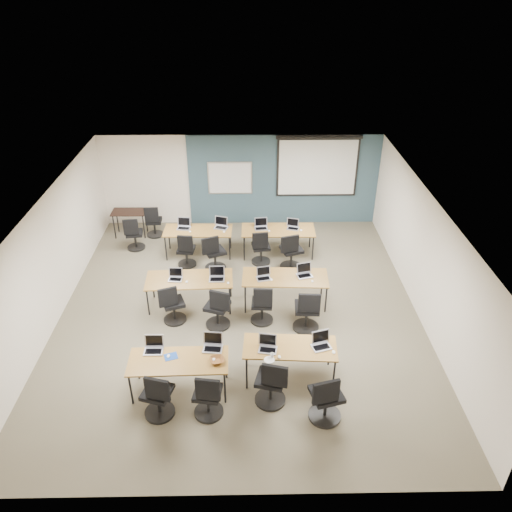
{
  "coord_description": "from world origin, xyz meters",
  "views": [
    {
      "loc": [
        0.22,
        -9.06,
        6.85
      ],
      "look_at": [
        0.38,
        0.4,
        1.23
      ],
      "focal_mm": 35.0,
      "sensor_mm": 36.0,
      "label": 1
    }
  ],
  "objects_px": {
    "laptop_5": "(217,276)",
    "laptop_11": "(293,226)",
    "task_chair_4": "(173,307)",
    "laptop_10": "(261,226)",
    "task_chair_3": "(326,401)",
    "laptop_6": "(264,275)",
    "utility_table": "(129,214)",
    "task_chair_8": "(186,253)",
    "laptop_9": "(221,225)",
    "laptop_1": "(213,345)",
    "laptop_2": "(268,346)",
    "task_chair_7": "(307,313)",
    "training_table_back_right": "(278,231)",
    "laptop_8": "(184,226)",
    "projector_screen": "(318,163)",
    "training_table_front_left": "(178,362)",
    "task_chair_0": "(158,398)",
    "task_chair_1": "(208,398)",
    "task_chair_9": "(214,255)",
    "training_table_back_left": "(198,232)",
    "laptop_7": "(304,272)",
    "task_chair_5": "(218,311)",
    "laptop_4": "(175,276)",
    "task_chair_10": "(261,250)",
    "task_chair_2": "(271,385)",
    "laptop_3": "(321,343)",
    "training_table_front_right": "(290,349)",
    "spare_chair_b": "(134,236)",
    "task_chair_6": "(262,307)",
    "training_table_mid_left": "(189,280)",
    "training_table_mid_right": "(285,278)",
    "spare_chair_a": "(154,224)"
  },
  "relations": [
    {
      "from": "laptop_8",
      "to": "task_chair_8",
      "type": "bearing_deg",
      "value": -74.25
    },
    {
      "from": "training_table_back_left",
      "to": "laptop_5",
      "type": "relative_size",
      "value": 5.2
    },
    {
      "from": "laptop_6",
      "to": "task_chair_10",
      "type": "bearing_deg",
      "value": 77.84
    },
    {
      "from": "training_table_front_left",
      "to": "laptop_3",
      "type": "relative_size",
      "value": 5.16
    },
    {
      "from": "training_table_mid_right",
      "to": "training_table_back_left",
      "type": "height_order",
      "value": "same"
    },
    {
      "from": "training_table_mid_left",
      "to": "laptop_3",
      "type": "relative_size",
      "value": 5.61
    },
    {
      "from": "spare_chair_b",
      "to": "training_table_back_right",
      "type": "bearing_deg",
      "value": -11.47
    },
    {
      "from": "task_chair_8",
      "to": "laptop_9",
      "type": "relative_size",
      "value": 2.73
    },
    {
      "from": "task_chair_2",
      "to": "laptop_6",
      "type": "bearing_deg",
      "value": 105.15
    },
    {
      "from": "laptop_9",
      "to": "laptop_11",
      "type": "distance_m",
      "value": 1.91
    },
    {
      "from": "laptop_7",
      "to": "utility_table",
      "type": "xyz_separation_m",
      "value": [
        -4.63,
        3.34,
        -0.13
      ]
    },
    {
      "from": "projector_screen",
      "to": "laptop_10",
      "type": "height_order",
      "value": "projector_screen"
    },
    {
      "from": "task_chair_0",
      "to": "task_chair_7",
      "type": "bearing_deg",
      "value": 55.68
    },
    {
      "from": "laptop_9",
      "to": "training_table_front_right",
      "type": "bearing_deg",
      "value": -55.48
    },
    {
      "from": "task_chair_6",
      "to": "projector_screen",
      "type": "bearing_deg",
      "value": 74.59
    },
    {
      "from": "laptop_1",
      "to": "laptop_5",
      "type": "relative_size",
      "value": 1.03
    },
    {
      "from": "utility_table",
      "to": "training_table_back_right",
      "type": "bearing_deg",
      "value": -14.87
    },
    {
      "from": "task_chair_1",
      "to": "laptop_7",
      "type": "height_order",
      "value": "task_chair_1"
    },
    {
      "from": "projector_screen",
      "to": "laptop_5",
      "type": "height_order",
      "value": "projector_screen"
    },
    {
      "from": "task_chair_0",
      "to": "laptop_2",
      "type": "distance_m",
      "value": 2.13
    },
    {
      "from": "training_table_front_left",
      "to": "laptop_8",
      "type": "bearing_deg",
      "value": 93.75
    },
    {
      "from": "task_chair_4",
      "to": "laptop_10",
      "type": "height_order",
      "value": "laptop_10"
    },
    {
      "from": "training_table_back_right",
      "to": "task_chair_10",
      "type": "xyz_separation_m",
      "value": [
        -0.47,
        -0.5,
        -0.28
      ]
    },
    {
      "from": "laptop_2",
      "to": "task_chair_7",
      "type": "bearing_deg",
      "value": 68.26
    },
    {
      "from": "laptop_3",
      "to": "laptop_11",
      "type": "xyz_separation_m",
      "value": [
        -0.14,
        4.69,
        -0.0
      ]
    },
    {
      "from": "laptop_8",
      "to": "laptop_10",
      "type": "xyz_separation_m",
      "value": [
        2.05,
        -0.05,
        -0.0
      ]
    },
    {
      "from": "laptop_3",
      "to": "task_chair_0",
      "type": "bearing_deg",
      "value": -178.33
    },
    {
      "from": "laptop_6",
      "to": "utility_table",
      "type": "height_order",
      "value": "laptop_6"
    },
    {
      "from": "laptop_7",
      "to": "task_chair_5",
      "type": "bearing_deg",
      "value": -169.39
    },
    {
      "from": "training_table_front_right",
      "to": "spare_chair_a",
      "type": "relative_size",
      "value": 1.79
    },
    {
      "from": "laptop_2",
      "to": "task_chair_5",
      "type": "relative_size",
      "value": 0.33
    },
    {
      "from": "task_chair_3",
      "to": "laptop_5",
      "type": "relative_size",
      "value": 3.03
    },
    {
      "from": "training_table_back_right",
      "to": "laptop_4",
      "type": "xyz_separation_m",
      "value": [
        -2.42,
        -2.32,
        0.1
      ]
    },
    {
      "from": "laptop_5",
      "to": "training_table_front_left",
      "type": "bearing_deg",
      "value": -102.01
    },
    {
      "from": "task_chair_2",
      "to": "task_chair_9",
      "type": "relative_size",
      "value": 1.02
    },
    {
      "from": "training_table_mid_left",
      "to": "laptop_7",
      "type": "height_order",
      "value": "laptop_7"
    },
    {
      "from": "training_table_mid_left",
      "to": "task_chair_5",
      "type": "distance_m",
      "value": 1.06
    },
    {
      "from": "training_table_back_right",
      "to": "laptop_8",
      "type": "bearing_deg",
      "value": 177.42
    },
    {
      "from": "task_chair_8",
      "to": "projector_screen",
      "type": "bearing_deg",
      "value": 40.01
    },
    {
      "from": "task_chair_3",
      "to": "task_chair_2",
      "type": "bearing_deg",
      "value": 141.73
    },
    {
      "from": "laptop_3",
      "to": "laptop_11",
      "type": "distance_m",
      "value": 4.7
    },
    {
      "from": "training_table_back_left",
      "to": "task_chair_3",
      "type": "xyz_separation_m",
      "value": [
        2.62,
        -5.69,
        -0.25
      ]
    },
    {
      "from": "training_table_front_right",
      "to": "laptop_8",
      "type": "distance_m",
      "value": 5.38
    },
    {
      "from": "task_chair_3",
      "to": "laptop_6",
      "type": "relative_size",
      "value": 3.35
    },
    {
      "from": "laptop_5",
      "to": "laptop_11",
      "type": "height_order",
      "value": "laptop_5"
    },
    {
      "from": "task_chair_7",
      "to": "utility_table",
      "type": "distance_m",
      "value": 6.36
    },
    {
      "from": "training_table_back_left",
      "to": "task_chair_8",
      "type": "height_order",
      "value": "task_chair_8"
    },
    {
      "from": "task_chair_6",
      "to": "spare_chair_a",
      "type": "xyz_separation_m",
      "value": [
        -2.98,
        4.03,
        -0.01
      ]
    },
    {
      "from": "task_chair_1",
      "to": "task_chair_9",
      "type": "height_order",
      "value": "task_chair_9"
    },
    {
      "from": "training_table_back_left",
      "to": "task_chair_6",
      "type": "distance_m",
      "value": 3.41
    }
  ]
}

